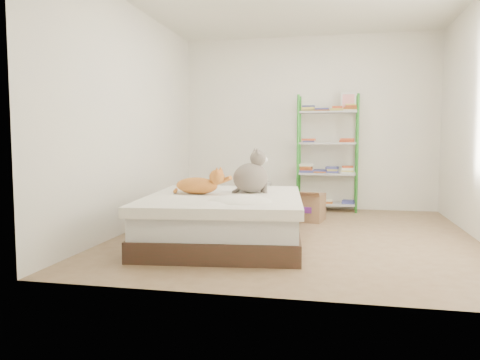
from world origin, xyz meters
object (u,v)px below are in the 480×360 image
(grey_cat, at_px, (251,171))
(cardboard_box, at_px, (304,207))
(shelf_unit, at_px, (328,154))
(bed, at_px, (225,219))
(white_bin, at_px, (257,196))
(orange_cat, at_px, (197,183))

(grey_cat, bearing_deg, cardboard_box, -44.96)
(shelf_unit, height_order, cardboard_box, shelf_unit)
(bed, relative_size, white_bin, 5.27)
(shelf_unit, bearing_deg, grey_cat, -109.32)
(bed, xyz_separation_m, cardboard_box, (0.71, 1.47, -0.07))
(white_bin, bearing_deg, bed, -88.63)
(cardboard_box, height_order, white_bin, cardboard_box)
(orange_cat, xyz_separation_m, white_bin, (0.25, 2.33, -0.40))
(cardboard_box, distance_m, white_bin, 1.18)
(white_bin, bearing_deg, orange_cat, -96.08)
(shelf_unit, height_order, white_bin, shelf_unit)
(bed, bearing_deg, grey_cat, 39.78)
(bed, distance_m, orange_cat, 0.47)
(bed, height_order, white_bin, bed)
(bed, relative_size, shelf_unit, 1.19)
(cardboard_box, relative_size, white_bin, 1.44)
(grey_cat, height_order, shelf_unit, shelf_unit)
(cardboard_box, bearing_deg, white_bin, 140.56)
(bed, distance_m, cardboard_box, 1.63)
(grey_cat, relative_size, white_bin, 1.16)
(shelf_unit, bearing_deg, bed, -112.35)
(orange_cat, bearing_deg, bed, 2.43)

